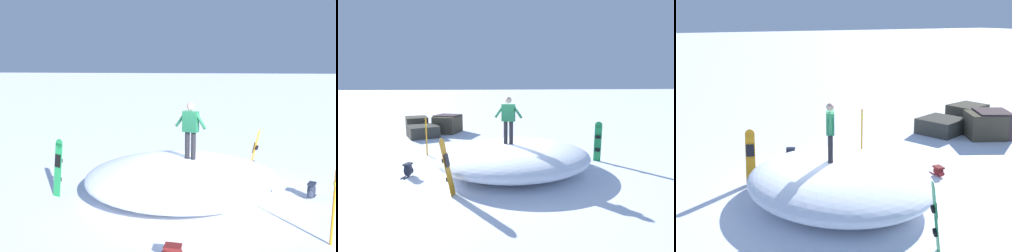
% 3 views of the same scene
% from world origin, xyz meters
% --- Properties ---
extents(ground, '(240.00, 240.00, 0.00)m').
position_xyz_m(ground, '(0.00, 0.00, 0.00)').
color(ground, white).
extents(snow_mound, '(5.95, 6.43, 1.03)m').
position_xyz_m(snow_mound, '(0.13, -0.49, 0.51)').
color(snow_mound, white).
rests_on(snow_mound, ground).
extents(snowboarder_standing, '(0.49, 0.95, 1.65)m').
position_xyz_m(snowboarder_standing, '(-0.03, -0.25, 1.97)').
color(snowboarder_standing, black).
rests_on(snowboarder_standing, snow_mound).
extents(snowboard_primary_upright, '(0.39, 0.42, 1.64)m').
position_xyz_m(snowboard_primary_upright, '(-1.76, 1.79, 0.85)').
color(snowboard_primary_upright, orange).
rests_on(snowboard_primary_upright, ground).
extents(snowboard_secondary_upright, '(0.33, 0.35, 1.65)m').
position_xyz_m(snowboard_secondary_upright, '(0.67, -3.99, 0.85)').
color(snowboard_secondary_upright, '#1E8C47').
rests_on(snowboard_secondary_upright, ground).
extents(backpack_near, '(0.32, 0.61, 0.31)m').
position_xyz_m(backpack_near, '(3.70, -0.35, 0.16)').
color(backpack_near, maroon).
rests_on(backpack_near, ground).
extents(backpack_far, '(0.56, 0.40, 0.47)m').
position_xyz_m(backpack_far, '(0.02, 3.20, 0.24)').
color(backpack_far, '#1E2333').
rests_on(backpack_far, ground).
extents(trail_marker_pole, '(0.10, 0.10, 1.64)m').
position_xyz_m(trail_marker_pole, '(2.70, 2.91, 0.87)').
color(trail_marker_pole, orange).
rests_on(trail_marker_pole, ground).
extents(rock_outcrop, '(4.08, 3.84, 1.11)m').
position_xyz_m(rock_outcrop, '(8.26, 3.15, 0.48)').
color(rock_outcrop, '#413E33').
rests_on(rock_outcrop, ground).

